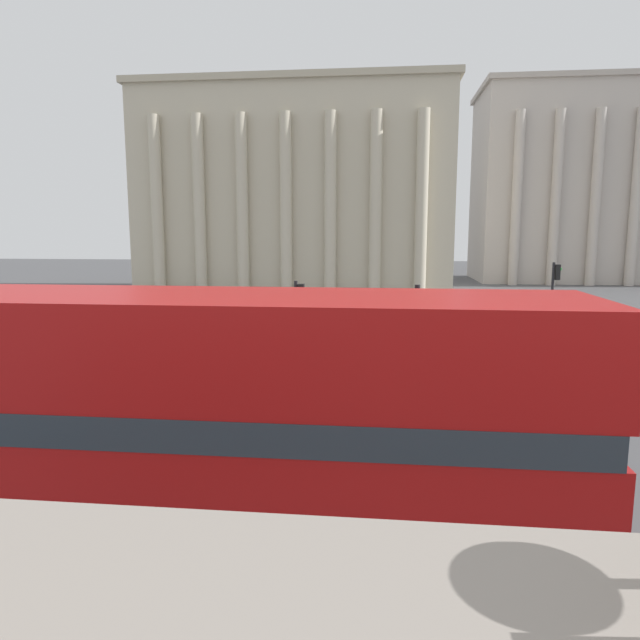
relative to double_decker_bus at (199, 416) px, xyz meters
The scene contains 9 objects.
double_decker_bus is the anchor object (origin of this frame).
plaza_building_left 41.62m from the double_decker_bus, 96.47° to the left, with size 25.76×11.99×16.70m.
plaza_building_right 60.77m from the double_decker_bus, 64.68° to the left, with size 27.29×12.25×19.56m.
traffic_light_near 6.16m from the double_decker_bus, 55.03° to the left, with size 0.42×0.24×3.83m.
traffic_light_mid 10.61m from the double_decker_bus, 90.46° to the left, with size 0.42×0.24×3.42m.
traffic_light_far 21.65m from the double_decker_bus, 61.14° to the left, with size 0.42×0.24×3.66m.
pedestrian_red 10.46m from the double_decker_bus, 85.08° to the left, with size 0.32×0.32×1.76m.
pedestrian_grey 9.09m from the double_decker_bus, 94.73° to the left, with size 0.32×0.32×1.74m.
pedestrian_white 25.79m from the double_decker_bus, 99.45° to the left, with size 0.32×0.32×1.59m.
Camera 1 is at (-0.04, -2.58, 4.99)m, focal length 32.00 mm.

